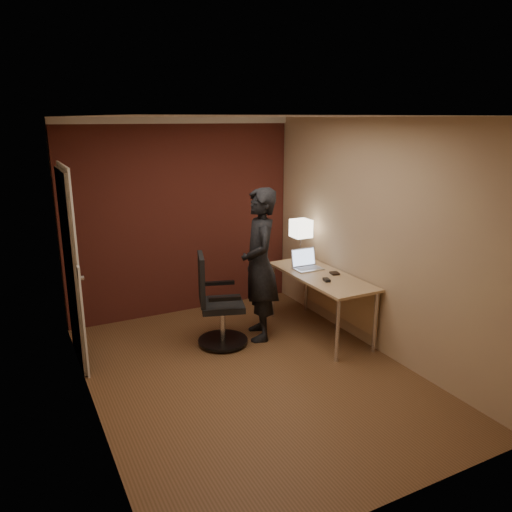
# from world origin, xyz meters

# --- Properties ---
(room) EXTENTS (4.00, 4.00, 4.00)m
(room) POSITION_xyz_m (-0.27, 1.54, 1.37)
(room) COLOR brown
(room) RESTS_ON ground
(desk) EXTENTS (0.60, 1.50, 0.73)m
(desk) POSITION_xyz_m (1.25, 0.51, 0.60)
(desk) COLOR tan
(desk) RESTS_ON ground
(desk_lamp) EXTENTS (0.22, 0.22, 0.54)m
(desk_lamp) POSITION_xyz_m (1.27, 1.11, 1.15)
(desk_lamp) COLOR silver
(desk_lamp) RESTS_ON desk
(laptop) EXTENTS (0.33, 0.26, 0.23)m
(laptop) POSITION_xyz_m (1.16, 0.81, 0.79)
(laptop) COLOR silver
(laptop) RESTS_ON desk
(mouse) EXTENTS (0.08, 0.11, 0.03)m
(mouse) POSITION_xyz_m (1.10, 0.28, 0.75)
(mouse) COLOR black
(mouse) RESTS_ON desk
(wallet) EXTENTS (0.11, 0.13, 0.02)m
(wallet) POSITION_xyz_m (1.33, 0.45, 0.74)
(wallet) COLOR black
(wallet) RESTS_ON desk
(office_chair) EXTENTS (0.59, 0.65, 1.04)m
(office_chair) POSITION_xyz_m (-0.03, 0.77, 0.46)
(office_chair) COLOR black
(office_chair) RESTS_ON ground
(person) EXTENTS (0.59, 0.74, 1.75)m
(person) POSITION_xyz_m (0.50, 0.75, 0.88)
(person) COLOR black
(person) RESTS_ON ground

